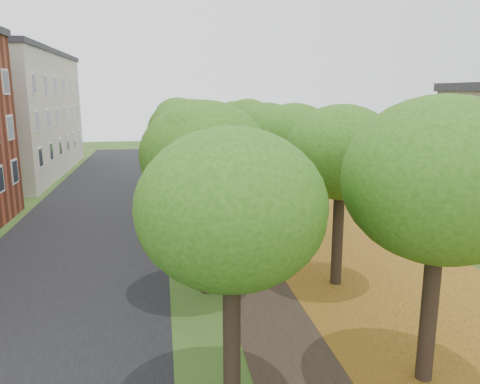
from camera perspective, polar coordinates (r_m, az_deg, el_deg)
name	(u,v)px	position (r m, az deg, el deg)	size (l,w,h in m)	color
street_asphalt	(89,228)	(25.74, -17.91, -4.17)	(8.00, 70.00, 0.01)	black
footpath	(231,221)	(25.70, -1.12, -3.60)	(3.20, 70.00, 0.01)	black
leaf_verge	(318,217)	(26.86, 9.51, -3.07)	(7.50, 70.00, 0.01)	#A56A1E
parking_lot	(445,207)	(31.46, 23.71, -1.71)	(9.00, 16.00, 0.01)	black
tree_row_west	(189,137)	(24.63, -6.27, 6.67)	(4.20, 34.20, 6.46)	black
tree_row_east	(278,136)	(25.36, 4.70, 6.85)	(4.20, 34.20, 6.46)	black
car_red	(446,213)	(26.83, 23.80, -2.35)	(1.56, 4.47, 1.47)	maroon
car_grey	(412,198)	(29.65, 20.24, -0.70)	(2.16, 5.32, 1.54)	#37363C
car_white	(383,181)	(35.09, 17.09, 1.32)	(2.38, 5.16, 1.43)	silver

